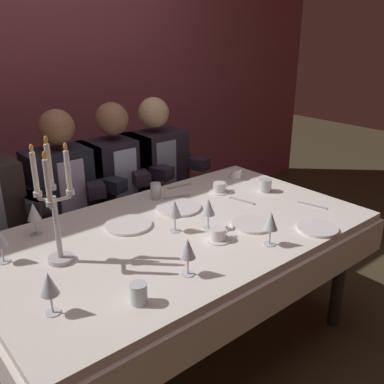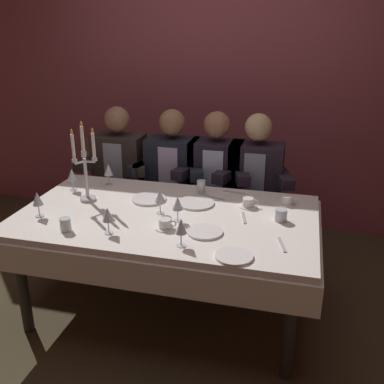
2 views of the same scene
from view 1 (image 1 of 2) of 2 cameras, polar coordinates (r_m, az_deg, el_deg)
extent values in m
plane|color=#403723|center=(2.56, -1.36, -19.91)|extent=(12.00, 12.00, 0.00)
cube|color=#91444F|center=(3.41, -19.92, 14.41)|extent=(6.00, 0.12, 2.70)
cube|color=white|center=(2.15, -1.52, -5.34)|extent=(1.90, 1.10, 0.04)
cube|color=white|center=(2.21, -1.49, -7.90)|extent=(1.94, 1.14, 0.18)
cylinder|color=#272725|center=(2.65, 19.11, -10.23)|extent=(0.07, 0.07, 0.70)
cylinder|color=#272725|center=(3.11, 5.61, -4.29)|extent=(0.07, 0.07, 0.70)
cylinder|color=silver|center=(1.94, -17.10, -8.53)|extent=(0.11, 0.11, 0.02)
cylinder|color=silver|center=(1.88, -17.59, -4.53)|extent=(0.02, 0.02, 0.28)
cylinder|color=silver|center=(1.81, -18.21, 0.62)|extent=(0.04, 0.04, 0.02)
cylinder|color=white|center=(1.78, -18.56, 3.45)|extent=(0.02, 0.02, 0.17)
ellipsoid|color=yellow|center=(1.75, -18.94, 6.59)|extent=(0.02, 0.02, 0.03)
cylinder|color=silver|center=(1.84, -16.93, -0.86)|extent=(0.07, 0.01, 0.01)
cylinder|color=silver|center=(1.85, -15.94, -0.01)|extent=(0.04, 0.04, 0.02)
cylinder|color=white|center=(1.82, -16.24, 2.75)|extent=(0.02, 0.02, 0.17)
ellipsoid|color=yellow|center=(1.79, -16.57, 5.82)|extent=(0.02, 0.02, 0.03)
cylinder|color=silver|center=(1.85, -18.92, -0.98)|extent=(0.05, 0.07, 0.01)
cylinder|color=silver|center=(1.87, -19.90, -0.26)|extent=(0.04, 0.04, 0.02)
cylinder|color=white|center=(1.84, -20.26, 2.47)|extent=(0.02, 0.02, 0.17)
ellipsoid|color=yellow|center=(1.81, -20.67, 5.50)|extent=(0.02, 0.02, 0.03)
cylinder|color=silver|center=(1.79, -18.14, -1.59)|extent=(0.05, 0.07, 0.01)
cylinder|color=silver|center=(1.75, -18.37, -1.46)|extent=(0.04, 0.04, 0.02)
cylinder|color=white|center=(1.72, -18.72, 1.43)|extent=(0.02, 0.02, 0.17)
ellipsoid|color=yellow|center=(1.69, -19.12, 4.65)|extent=(0.02, 0.02, 0.03)
cylinder|color=white|center=(2.37, -1.81, -2.08)|extent=(0.25, 0.25, 0.01)
cylinder|color=white|center=(2.19, 8.04, -4.28)|extent=(0.21, 0.21, 0.01)
cylinder|color=white|center=(2.22, 16.41, -4.68)|extent=(0.20, 0.20, 0.01)
cylinder|color=white|center=(2.19, -8.50, -4.37)|extent=(0.24, 0.24, 0.01)
cylinder|color=silver|center=(2.14, 2.16, -4.88)|extent=(0.06, 0.06, 0.00)
cylinder|color=silver|center=(2.12, 2.17, -3.92)|extent=(0.01, 0.01, 0.07)
cone|color=silver|center=(2.09, 2.20, -1.94)|extent=(0.07, 0.07, 0.08)
cylinder|color=maroon|center=(2.10, 2.19, -2.55)|extent=(0.04, 0.04, 0.03)
cylinder|color=silver|center=(2.12, -2.28, -5.17)|extent=(0.06, 0.06, 0.00)
cylinder|color=silver|center=(2.10, -2.29, -4.21)|extent=(0.01, 0.01, 0.07)
cone|color=silver|center=(2.07, -2.32, -2.21)|extent=(0.07, 0.07, 0.08)
cylinder|color=#E0D172|center=(2.08, -2.31, -2.83)|extent=(0.04, 0.04, 0.03)
cylinder|color=silver|center=(2.02, 10.27, -6.86)|extent=(0.06, 0.06, 0.00)
cylinder|color=silver|center=(2.01, 10.34, -5.87)|extent=(0.01, 0.01, 0.07)
cone|color=silver|center=(1.97, 10.49, -3.80)|extent=(0.07, 0.07, 0.08)
cylinder|color=maroon|center=(1.98, 10.45, -4.44)|extent=(0.04, 0.04, 0.03)
cylinder|color=silver|center=(1.77, -0.57, -10.88)|extent=(0.06, 0.06, 0.00)
cylinder|color=silver|center=(1.75, -0.58, -9.79)|extent=(0.01, 0.01, 0.07)
cone|color=silver|center=(1.71, -0.59, -7.49)|extent=(0.07, 0.07, 0.08)
cylinder|color=#E0D172|center=(1.72, -0.58, -8.20)|extent=(0.04, 0.04, 0.03)
cylinder|color=silver|center=(2.02, -23.83, -8.48)|extent=(0.06, 0.06, 0.00)
cylinder|color=silver|center=(2.01, -24.00, -7.50)|extent=(0.01, 0.01, 0.07)
cylinder|color=maroon|center=(1.98, -24.23, -6.08)|extent=(0.04, 0.04, 0.03)
cylinder|color=silver|center=(1.64, -18.07, -15.05)|extent=(0.06, 0.06, 0.00)
cylinder|color=silver|center=(1.62, -18.24, -13.91)|extent=(0.01, 0.01, 0.07)
cone|color=silver|center=(1.57, -18.57, -11.52)|extent=(0.07, 0.07, 0.08)
cylinder|color=silver|center=(2.22, -20.01, -5.27)|extent=(0.06, 0.06, 0.00)
cylinder|color=silver|center=(2.20, -20.14, -4.35)|extent=(0.01, 0.01, 0.07)
cone|color=silver|center=(2.17, -20.40, -2.44)|extent=(0.07, 0.07, 0.08)
cylinder|color=maroon|center=(2.18, -20.32, -3.03)|extent=(0.04, 0.04, 0.03)
cylinder|color=silver|center=(2.64, 9.77, 0.89)|extent=(0.08, 0.08, 0.08)
cylinder|color=silver|center=(1.60, -7.14, -13.30)|extent=(0.06, 0.06, 0.08)
cylinder|color=silver|center=(2.50, -4.87, 0.13)|extent=(0.06, 0.06, 0.10)
cylinder|color=white|center=(2.04, 3.45, -6.32)|extent=(0.12, 0.12, 0.01)
cylinder|color=white|center=(2.02, 3.47, -5.55)|extent=(0.08, 0.08, 0.05)
torus|color=white|center=(2.05, 4.49, -5.07)|extent=(0.04, 0.01, 0.04)
cylinder|color=white|center=(2.84, 5.82, 1.81)|extent=(0.12, 0.12, 0.01)
cylinder|color=white|center=(2.83, 5.84, 2.39)|extent=(0.08, 0.08, 0.05)
torus|color=white|center=(2.87, 6.55, 2.65)|extent=(0.04, 0.01, 0.04)
cylinder|color=white|center=(2.61, 3.66, 0.05)|extent=(0.12, 0.12, 0.01)
cylinder|color=white|center=(2.60, 3.68, 0.68)|extent=(0.08, 0.08, 0.05)
torus|color=white|center=(2.63, 4.47, 0.98)|extent=(0.04, 0.01, 0.04)
cube|color=#B7B7BC|center=(2.69, -1.67, 0.77)|extent=(0.17, 0.04, 0.01)
cube|color=#B7B7BC|center=(2.52, -2.12, -0.68)|extent=(0.17, 0.07, 0.01)
cube|color=#B7B7BC|center=(2.50, 15.74, -1.72)|extent=(0.06, 0.17, 0.01)
cube|color=#B7B7BC|center=(2.48, 6.63, -1.16)|extent=(0.06, 0.17, 0.01)
cylinder|color=#272725|center=(2.74, -19.71, -12.67)|extent=(0.04, 0.04, 0.42)
cylinder|color=#272725|center=(3.04, -22.22, -9.50)|extent=(0.04, 0.04, 0.42)
cube|color=#2D2723|center=(2.57, -21.06, -1.08)|extent=(0.19, 0.34, 0.08)
cylinder|color=#272725|center=(2.77, -17.45, -11.96)|extent=(0.04, 0.04, 0.42)
cylinder|color=#272725|center=(2.90, -10.86, -9.75)|extent=(0.04, 0.04, 0.42)
cylinder|color=#272725|center=(3.07, -20.17, -8.90)|extent=(0.04, 0.04, 0.42)
cylinder|color=#272725|center=(3.18, -14.11, -7.06)|extent=(0.04, 0.04, 0.42)
cube|color=#272725|center=(2.87, -16.11, -5.38)|extent=(0.42, 0.42, 0.04)
cube|color=#272725|center=(2.94, -18.13, 0.15)|extent=(0.38, 0.04, 0.44)
cube|color=black|center=(2.75, -16.71, 0.04)|extent=(0.42, 0.26, 0.54)
cube|color=#BAB3D7|center=(2.63, -15.57, -0.17)|extent=(0.16, 0.01, 0.40)
sphere|color=#966A4A|center=(2.64, -17.64, 8.26)|extent=(0.21, 0.21, 0.21)
cube|color=black|center=(2.58, -20.32, -0.89)|extent=(0.19, 0.34, 0.08)
cube|color=black|center=(2.74, -11.77, 1.31)|extent=(0.19, 0.34, 0.08)
cylinder|color=#272725|center=(2.90, -10.74, -9.71)|extent=(0.04, 0.04, 0.42)
cylinder|color=#272725|center=(3.06, -4.86, -7.61)|extent=(0.04, 0.04, 0.42)
cylinder|color=#272725|center=(3.18, -14.00, -7.02)|extent=(0.04, 0.04, 0.42)
cylinder|color=#272725|center=(3.33, -8.46, -5.26)|extent=(0.04, 0.04, 0.42)
cube|color=#272725|center=(3.01, -9.78, -3.48)|extent=(0.42, 0.42, 0.04)
cube|color=#272725|center=(3.08, -11.87, 1.74)|extent=(0.38, 0.04, 0.44)
cube|color=#211C2B|center=(2.90, -10.13, 1.72)|extent=(0.42, 0.26, 0.54)
cube|color=silver|center=(2.78, -8.76, 1.60)|extent=(0.16, 0.01, 0.40)
sphere|color=#996A4E|center=(2.80, -10.67, 9.57)|extent=(0.21, 0.21, 0.21)
cube|color=#211C2B|center=(2.71, -13.12, 0.96)|extent=(0.19, 0.34, 0.08)
cube|color=#211C2B|center=(2.92, -5.47, 2.91)|extent=(0.19, 0.34, 0.08)
cylinder|color=#272725|center=(3.05, -5.40, -7.81)|extent=(0.04, 0.04, 0.42)
cylinder|color=#272725|center=(3.24, -0.14, -5.85)|extent=(0.04, 0.04, 0.42)
cylinder|color=#272725|center=(3.32, -8.98, -5.43)|extent=(0.04, 0.04, 0.42)
cylinder|color=#272725|center=(3.49, -3.94, -3.77)|extent=(0.04, 0.04, 0.42)
cube|color=#272725|center=(3.17, -4.74, -1.94)|extent=(0.42, 0.42, 0.04)
cube|color=#272725|center=(3.23, -6.83, 3.00)|extent=(0.38, 0.04, 0.44)
cube|color=black|center=(3.07, -4.90, 3.05)|extent=(0.42, 0.26, 0.54)
cube|color=#8694AB|center=(2.95, -3.40, 2.98)|extent=(0.16, 0.01, 0.40)
sphere|color=tan|center=(2.97, -5.15, 10.50)|extent=(0.21, 0.21, 0.21)
cube|color=black|center=(2.86, -7.36, 2.43)|extent=(0.19, 0.34, 0.08)
cube|color=black|center=(3.11, -0.53, 4.13)|extent=(0.19, 0.34, 0.08)
camera|label=2|loc=(2.23, 78.94, 10.41)|focal=41.47mm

